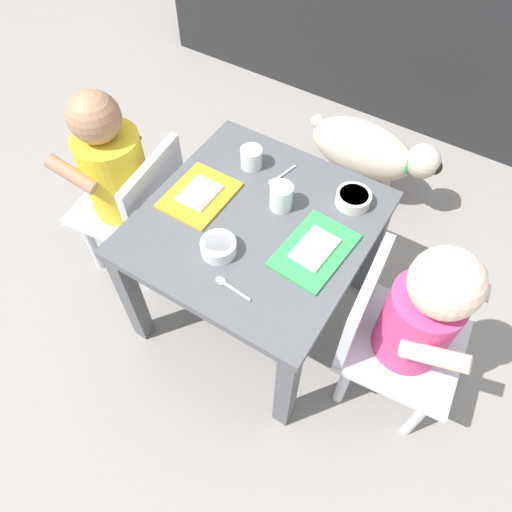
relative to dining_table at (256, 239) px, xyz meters
The scene contains 13 objects.
ground_plane 0.36m from the dining_table, ahead, with size 7.00×7.00×0.00m, color gray.
dining_table is the anchor object (origin of this frame).
seated_child_left 0.44m from the dining_table, behind, with size 0.31×0.31×0.65m.
seated_child_right 0.44m from the dining_table, ahead, with size 0.30×0.30×0.63m.
dog 0.66m from the dining_table, 84.24° to the left, with size 0.49×0.19×0.31m.
food_tray_left 0.19m from the dining_table, behind, with size 0.15×0.19×0.02m.
food_tray_right 0.19m from the dining_table, ahead, with size 0.16×0.22×0.02m.
water_cup_left 0.22m from the dining_table, 125.58° to the left, with size 0.06×0.06×0.06m.
water_cup_right 0.13m from the dining_table, 69.20° to the left, with size 0.06×0.06×0.07m.
cereal_bowl_left_side 0.27m from the dining_table, 45.39° to the left, with size 0.09×0.09×0.03m.
veggie_bowl_near 0.16m from the dining_table, 100.84° to the right, with size 0.09×0.09×0.04m.
spoon_by_left_tray 0.22m from the dining_table, 75.19° to the right, with size 0.10×0.02×0.01m.
spoon_by_right_tray 0.18m from the dining_table, 99.10° to the left, with size 0.04×0.10×0.01m.
Camera 1 is at (0.41, -0.65, 1.35)m, focal length 33.57 mm.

